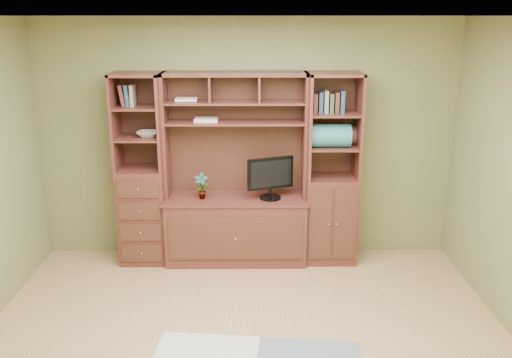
{
  "coord_description": "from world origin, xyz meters",
  "views": [
    {
      "loc": [
        0.05,
        -3.76,
        2.6
      ],
      "look_at": [
        0.09,
        1.2,
        1.1
      ],
      "focal_mm": 38.0,
      "sensor_mm": 36.0,
      "label": 1
    }
  ],
  "objects_px": {
    "right_tower": "(332,170)",
    "center_hutch": "(235,171)",
    "left_tower": "(141,170)",
    "monitor": "(270,171)"
  },
  "relations": [
    {
      "from": "center_hutch",
      "to": "monitor",
      "type": "height_order",
      "value": "center_hutch"
    },
    {
      "from": "center_hutch",
      "to": "monitor",
      "type": "distance_m",
      "value": 0.37
    },
    {
      "from": "left_tower",
      "to": "monitor",
      "type": "bearing_deg",
      "value": -3.14
    },
    {
      "from": "right_tower",
      "to": "center_hutch",
      "type": "bearing_deg",
      "value": -177.77
    },
    {
      "from": "left_tower",
      "to": "center_hutch",
      "type": "bearing_deg",
      "value": -2.29
    },
    {
      "from": "left_tower",
      "to": "monitor",
      "type": "distance_m",
      "value": 1.37
    },
    {
      "from": "center_hutch",
      "to": "left_tower",
      "type": "relative_size",
      "value": 1.0
    },
    {
      "from": "right_tower",
      "to": "monitor",
      "type": "relative_size",
      "value": 3.3
    },
    {
      "from": "center_hutch",
      "to": "right_tower",
      "type": "distance_m",
      "value": 1.03
    },
    {
      "from": "monitor",
      "to": "right_tower",
      "type": "bearing_deg",
      "value": -13.67
    }
  ]
}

